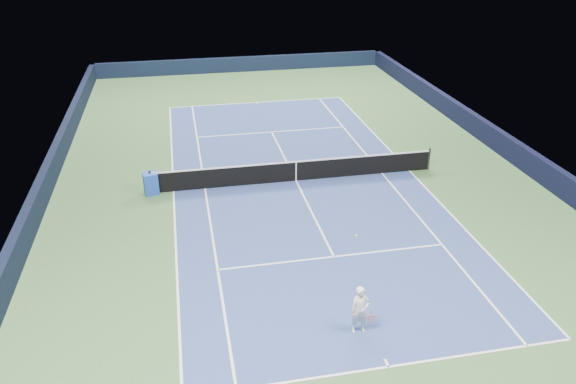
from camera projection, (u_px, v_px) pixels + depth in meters
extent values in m
plane|color=#375B31|center=(296.00, 181.00, 25.50)|extent=(40.00, 40.00, 0.00)
cube|color=black|center=(241.00, 64.00, 42.62)|extent=(22.00, 0.35, 1.10)
cube|color=black|center=(514.00, 152.00, 27.16)|extent=(0.35, 40.00, 1.10)
cube|color=black|center=(42.00, 191.00, 23.34)|extent=(0.35, 40.00, 1.10)
cube|color=navy|center=(296.00, 181.00, 25.50)|extent=(10.97, 23.77, 0.01)
cube|color=white|center=(257.00, 102.00, 35.90)|extent=(10.97, 0.08, 0.00)
cube|color=white|center=(389.00, 367.00, 15.08)|extent=(10.97, 0.08, 0.00)
cube|color=white|center=(409.00, 171.00, 26.46)|extent=(0.08, 23.77, 0.00)
cube|color=white|center=(173.00, 191.00, 24.52)|extent=(0.08, 23.77, 0.00)
cube|color=white|center=(382.00, 173.00, 26.22)|extent=(0.08, 23.77, 0.00)
cube|color=white|center=(205.00, 188.00, 24.77)|extent=(0.08, 23.77, 0.00)
cube|color=white|center=(272.00, 132.00, 31.10)|extent=(8.23, 0.08, 0.00)
cube|color=white|center=(334.00, 257.00, 19.89)|extent=(8.23, 0.08, 0.00)
cube|color=white|center=(296.00, 181.00, 25.49)|extent=(0.08, 12.80, 0.00)
cube|color=white|center=(257.00, 103.00, 35.77)|extent=(0.08, 0.30, 0.00)
cube|color=white|center=(387.00, 363.00, 15.21)|extent=(0.08, 0.30, 0.00)
cylinder|color=black|center=(151.00, 182.00, 24.13)|extent=(0.10, 0.10, 1.07)
cylinder|color=black|center=(429.00, 159.00, 26.39)|extent=(0.10, 0.10, 1.07)
cube|color=black|center=(296.00, 172.00, 25.29)|extent=(12.80, 0.03, 0.91)
cube|color=white|center=(296.00, 162.00, 25.07)|extent=(12.80, 0.04, 0.06)
cube|color=white|center=(296.00, 172.00, 25.29)|extent=(0.05, 0.04, 0.91)
cube|color=#1D47B0|center=(151.00, 183.00, 24.13)|extent=(0.68, 0.63, 0.97)
cube|color=silver|center=(158.00, 184.00, 24.19)|extent=(0.09, 0.43, 0.43)
imported|color=white|center=(360.00, 310.00, 16.04)|extent=(0.56, 0.37, 1.52)
cylinder|color=pink|center=(371.00, 311.00, 16.08)|extent=(0.03, 0.03, 0.25)
cylinder|color=black|center=(371.00, 318.00, 16.19)|extent=(0.25, 0.02, 0.25)
cylinder|color=pink|center=(371.00, 318.00, 16.19)|extent=(0.27, 0.03, 0.27)
sphere|color=yellow|center=(356.00, 236.00, 16.10)|extent=(0.07, 0.07, 0.07)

